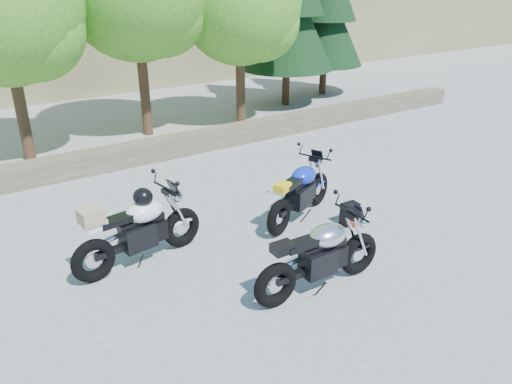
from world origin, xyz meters
TOP-DOWN VIEW (x-y plane):
  - ground at (0.00, 0.00)m, footprint 90.00×90.00m
  - stone_wall at (0.00, 5.50)m, footprint 22.00×0.55m
  - tree_decid_left at (-2.39, 7.14)m, footprint 3.67×3.67m
  - tree_decid_right at (3.71, 6.94)m, footprint 3.54×3.54m
  - conifer_far at (8.40, 8.80)m, footprint 2.82×2.82m
  - silver_bike at (-0.04, -1.06)m, footprint 2.25×0.71m
  - white_bike at (-1.99, 1.09)m, footprint 2.30×0.73m
  - blue_bike at (1.15, 0.92)m, footprint 2.08×1.06m
  - backpack at (1.78, 0.21)m, footprint 0.32×0.28m

SIDE VIEW (x-z plane):
  - ground at x=0.00m, z-range 0.00..0.00m
  - backpack at x=1.78m, z-range -0.01..0.41m
  - stone_wall at x=0.00m, z-range 0.00..0.50m
  - blue_bike at x=1.15m, z-range -0.01..1.09m
  - silver_bike at x=-0.04m, z-range -0.02..1.12m
  - white_bike at x=-1.99m, z-range -0.01..1.26m
  - conifer_far at x=8.40m, z-range 0.13..6.41m
  - tree_decid_right at x=3.71m, z-range 0.79..6.20m
  - tree_decid_left at x=-2.39m, z-range 0.83..6.44m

